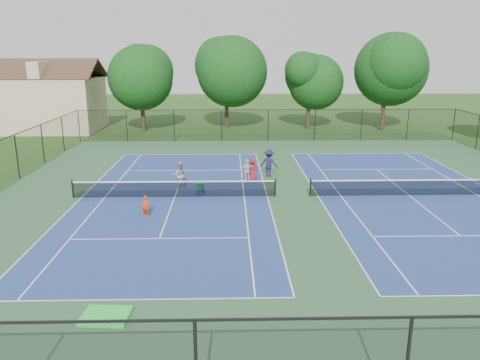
{
  "coord_description": "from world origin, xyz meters",
  "views": [
    {
      "loc": [
        -3.77,
        -26.48,
        8.3
      ],
      "look_at": [
        -3.16,
        -1.0,
        1.3
      ],
      "focal_mm": 35.0,
      "sensor_mm": 36.0,
      "label": 1
    }
  ],
  "objects_px": {
    "child_player": "(146,206)",
    "bystander_c": "(252,170)",
    "instructor": "(180,175)",
    "ball_hopper": "(200,186)",
    "tree_back_d": "(387,66)",
    "tree_back_c": "(309,79)",
    "clapboard_house": "(51,102)",
    "bystander_a": "(247,171)",
    "tree_back_a": "(141,74)",
    "ball_crate": "(200,192)",
    "bystander_b": "(269,163)",
    "tree_back_b": "(226,68)"
  },
  "relations": [
    {
      "from": "child_player",
      "to": "bystander_c",
      "type": "relative_size",
      "value": 0.72
    },
    {
      "from": "tree_back_a",
      "to": "ball_crate",
      "type": "xyz_separation_m",
      "value": [
        7.49,
        -23.42,
        -5.89
      ]
    },
    {
      "from": "tree_back_a",
      "to": "bystander_c",
      "type": "xyz_separation_m",
      "value": [
        10.76,
        -20.6,
        -5.25
      ]
    },
    {
      "from": "tree_back_d",
      "to": "bystander_c",
      "type": "relative_size",
      "value": 6.57
    },
    {
      "from": "bystander_c",
      "to": "tree_back_d",
      "type": "bearing_deg",
      "value": -130.68
    },
    {
      "from": "tree_back_d",
      "to": "ball_crate",
      "type": "distance_m",
      "value": 30.58
    },
    {
      "from": "tree_back_d",
      "to": "bystander_c",
      "type": "bearing_deg",
      "value": -126.49
    },
    {
      "from": "clapboard_house",
      "to": "ball_crate",
      "type": "distance_m",
      "value": 30.18
    },
    {
      "from": "tree_back_c",
      "to": "instructor",
      "type": "relative_size",
      "value": 4.95
    },
    {
      "from": "tree_back_b",
      "to": "instructor",
      "type": "distance_m",
      "value": 24.93
    },
    {
      "from": "tree_back_c",
      "to": "bystander_b",
      "type": "distance_m",
      "value": 21.74
    },
    {
      "from": "tree_back_a",
      "to": "bystander_c",
      "type": "bearing_deg",
      "value": -62.41
    },
    {
      "from": "tree_back_b",
      "to": "bystander_c",
      "type": "xyz_separation_m",
      "value": [
        1.76,
        -22.6,
        -5.81
      ]
    },
    {
      "from": "child_player",
      "to": "bystander_c",
      "type": "height_order",
      "value": "bystander_c"
    },
    {
      "from": "tree_back_c",
      "to": "clapboard_house",
      "type": "distance_m",
      "value": 28.1
    },
    {
      "from": "clapboard_house",
      "to": "bystander_a",
      "type": "height_order",
      "value": "clapboard_house"
    },
    {
      "from": "tree_back_a",
      "to": "ball_hopper",
      "type": "height_order",
      "value": "tree_back_a"
    },
    {
      "from": "tree_back_b",
      "to": "clapboard_house",
      "type": "height_order",
      "value": "tree_back_b"
    },
    {
      "from": "tree_back_c",
      "to": "clapboard_house",
      "type": "relative_size",
      "value": 0.78
    },
    {
      "from": "tree_back_c",
      "to": "tree_back_d",
      "type": "height_order",
      "value": "tree_back_d"
    },
    {
      "from": "bystander_c",
      "to": "ball_crate",
      "type": "height_order",
      "value": "bystander_c"
    },
    {
      "from": "ball_crate",
      "to": "tree_back_a",
      "type": "bearing_deg",
      "value": 107.74
    },
    {
      "from": "child_player",
      "to": "ball_hopper",
      "type": "xyz_separation_m",
      "value": [
        2.59,
        3.97,
        -0.08
      ]
    },
    {
      "from": "clapboard_house",
      "to": "bystander_a",
      "type": "relative_size",
      "value": 6.91
    },
    {
      "from": "tree_back_a",
      "to": "instructor",
      "type": "relative_size",
      "value": 5.4
    },
    {
      "from": "tree_back_c",
      "to": "clapboard_house",
      "type": "xyz_separation_m",
      "value": [
        -28.0,
        -0.0,
        -2.39
      ]
    },
    {
      "from": "instructor",
      "to": "bystander_c",
      "type": "xyz_separation_m",
      "value": [
        4.64,
        1.49,
        -0.06
      ]
    },
    {
      "from": "bystander_c",
      "to": "child_player",
      "type": "bearing_deg",
      "value": 44.98
    },
    {
      "from": "bystander_a",
      "to": "bystander_b",
      "type": "distance_m",
      "value": 2.18
    },
    {
      "from": "tree_back_d",
      "to": "ball_crate",
      "type": "bearing_deg",
      "value": -128.33
    },
    {
      "from": "child_player",
      "to": "ball_hopper",
      "type": "height_order",
      "value": "child_player"
    },
    {
      "from": "clapboard_house",
      "to": "bystander_c",
      "type": "xyz_separation_m",
      "value": [
        20.76,
        -21.6,
        -2.3
      ]
    },
    {
      "from": "instructor",
      "to": "ball_crate",
      "type": "xyz_separation_m",
      "value": [
        1.37,
        -1.33,
        -0.7
      ]
    },
    {
      "from": "instructor",
      "to": "ball_hopper",
      "type": "relative_size",
      "value": 4.42
    },
    {
      "from": "tree_back_a",
      "to": "bystander_a",
      "type": "height_order",
      "value": "tree_back_a"
    },
    {
      "from": "ball_crate",
      "to": "ball_hopper",
      "type": "relative_size",
      "value": 1.07
    },
    {
      "from": "instructor",
      "to": "bystander_b",
      "type": "distance_m",
      "value": 6.44
    },
    {
      "from": "bystander_a",
      "to": "bystander_c",
      "type": "bearing_deg",
      "value": -168.18
    },
    {
      "from": "ball_hopper",
      "to": "tree_back_a",
      "type": "bearing_deg",
      "value": 107.74
    },
    {
      "from": "bystander_b",
      "to": "tree_back_d",
      "type": "bearing_deg",
      "value": -104.78
    },
    {
      "from": "child_player",
      "to": "ball_crate",
      "type": "height_order",
      "value": "child_player"
    },
    {
      "from": "tree_back_a",
      "to": "tree_back_c",
      "type": "distance_m",
      "value": 18.04
    },
    {
      "from": "tree_back_a",
      "to": "child_player",
      "type": "height_order",
      "value": "tree_back_a"
    },
    {
      "from": "tree_back_a",
      "to": "tree_back_d",
      "type": "distance_m",
      "value": 26.01
    },
    {
      "from": "ball_crate",
      "to": "ball_hopper",
      "type": "distance_m",
      "value": 0.34
    },
    {
      "from": "tree_back_d",
      "to": "child_player",
      "type": "distance_m",
      "value": 35.14
    },
    {
      "from": "tree_back_a",
      "to": "child_player",
      "type": "xyz_separation_m",
      "value": [
        4.9,
        -27.39,
        -5.47
      ]
    },
    {
      "from": "bystander_b",
      "to": "bystander_c",
      "type": "height_order",
      "value": "bystander_b"
    },
    {
      "from": "instructor",
      "to": "ball_crate",
      "type": "bearing_deg",
      "value": 131.11
    },
    {
      "from": "tree_back_a",
      "to": "ball_crate",
      "type": "distance_m",
      "value": 25.28
    }
  ]
}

